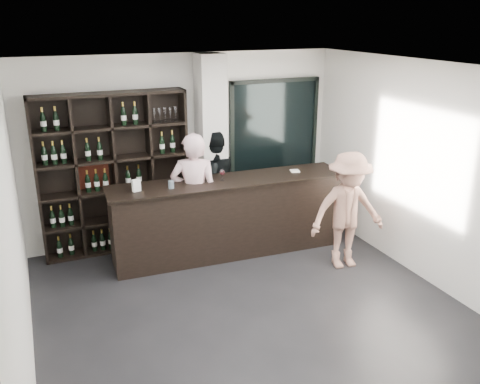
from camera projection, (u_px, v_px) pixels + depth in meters
name	position (u px, v px, depth m)	size (l,w,h in m)	color
floor	(257.00, 317.00, 6.11)	(5.00, 5.50, 0.01)	black
wine_shelf	(115.00, 174.00, 7.51)	(2.20, 0.35, 2.40)	black
structural_column	(212.00, 149.00, 7.90)	(0.40, 0.40, 2.90)	silver
glass_panel	(274.00, 142.00, 8.55)	(1.60, 0.08, 2.10)	black
tasting_counter	(229.00, 217.00, 7.56)	(3.52, 0.73, 1.16)	black
taster_pink	(195.00, 197.00, 7.34)	(0.69, 0.45, 1.88)	beige
taster_black	(212.00, 185.00, 8.01)	(0.87, 0.68, 1.79)	black
customer	(348.00, 211.00, 7.08)	(1.09, 0.63, 1.69)	tan
wine_glass	(222.00, 174.00, 7.32)	(0.08, 0.08, 0.19)	white
spit_cup	(171.00, 185.00, 7.00)	(0.08, 0.08, 0.11)	silver
napkin_stack	(295.00, 171.00, 7.76)	(0.13, 0.13, 0.02)	white
card_stand	(136.00, 185.00, 6.87)	(0.11, 0.06, 0.17)	white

